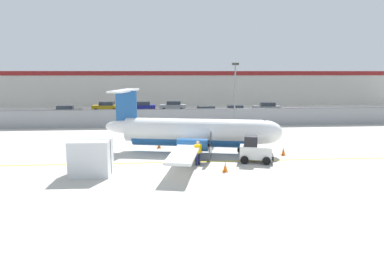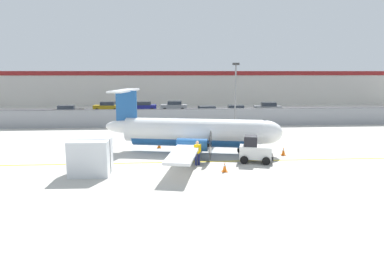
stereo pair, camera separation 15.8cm
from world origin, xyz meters
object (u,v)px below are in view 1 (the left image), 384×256
object	(u,v)px
traffic_cone_near_left	(225,167)
traffic_cone_near_right	(183,144)
ground_crew_worker	(198,152)
cargo_container	(91,157)
baggage_tug	(255,150)
parked_car_1	(106,107)
parked_car_5	(236,111)
traffic_cone_far_right	(283,151)
parked_car_6	(267,107)
parked_car_4	(207,112)
traffic_cone_far_left	(159,144)
parked_car_0	(66,111)
apron_light_pole	(235,91)
commuter_airplane	(196,133)
parked_car_3	(173,106)
parked_car_2	(142,106)

from	to	relation	value
traffic_cone_near_left	traffic_cone_near_right	world-z (taller)	same
ground_crew_worker	cargo_container	size ratio (longest dim) A/B	0.69
baggage_tug	traffic_cone_near_right	distance (m)	7.16
traffic_cone_near_right	parked_car_1	bearing A→B (deg)	111.95
parked_car_5	traffic_cone_far_right	bearing A→B (deg)	-87.66
traffic_cone_near_right	parked_car_6	xyz separation A→B (m)	(14.34, 23.47, 0.58)
traffic_cone_near_left	parked_car_4	bearing A→B (deg)	85.63
traffic_cone_far_left	parked_car_0	bearing A→B (deg)	122.56
parked_car_5	apron_light_pole	size ratio (longest dim) A/B	0.60
traffic_cone_near_right	baggage_tug	bearing A→B (deg)	-47.34
traffic_cone_far_left	baggage_tug	bearing A→B (deg)	-37.06
cargo_container	apron_light_pole	xyz separation A→B (m)	(12.03, 14.89, 3.20)
ground_crew_worker	apron_light_pole	distance (m)	14.69
commuter_airplane	traffic_cone_near_left	distance (m)	5.75
ground_crew_worker	traffic_cone_far_left	xyz separation A→B (m)	(-2.73, 5.63, -0.64)
traffic_cone_far_left	apron_light_pole	xyz separation A→B (m)	(7.97, 7.68, 3.99)
ground_crew_worker	parked_car_6	xyz separation A→B (m)	(13.60, 29.19, -0.06)
commuter_airplane	baggage_tug	world-z (taller)	commuter_airplane
ground_crew_worker	parked_car_3	xyz separation A→B (m)	(-0.86, 32.46, -0.06)
traffic_cone_far_left	parked_car_0	world-z (taller)	parked_car_0
commuter_airplane	apron_light_pole	world-z (taller)	apron_light_pole
commuter_airplane	traffic_cone_near_right	bearing A→B (deg)	128.19
ground_crew_worker	traffic_cone_near_right	size ratio (longest dim) A/B	2.66
ground_crew_worker	parked_car_0	xyz separation A→B (m)	(-16.04, 26.47, -0.06)
traffic_cone_far_left	parked_car_5	world-z (taller)	parked_car_5
traffic_cone_far_left	parked_car_5	xyz separation A→B (m)	(10.54, 19.27, 0.58)
cargo_container	parked_car_5	bearing A→B (deg)	62.71
parked_car_6	parked_car_1	bearing A→B (deg)	0.66
parked_car_2	traffic_cone_far_right	bearing A→B (deg)	109.14
cargo_container	baggage_tug	bearing A→B (deg)	12.26
traffic_cone_far_right	traffic_cone_near_left	bearing A→B (deg)	-142.34
baggage_tug	traffic_cone_near_left	bearing A→B (deg)	-123.74
parked_car_2	traffic_cone_far_left	bearing A→B (deg)	92.74
parked_car_5	parked_car_6	distance (m)	7.21
traffic_cone_far_left	parked_car_1	world-z (taller)	parked_car_1
baggage_tug	apron_light_pole	world-z (taller)	apron_light_pole
parked_car_4	ground_crew_worker	bearing A→B (deg)	-104.41
ground_crew_worker	parked_car_6	bearing A→B (deg)	-41.75
commuter_airplane	parked_car_0	xyz separation A→B (m)	(-16.27, 22.71, -0.71)
traffic_cone_near_right	parked_car_4	bearing A→B (deg)	76.72
parked_car_3	cargo_container	bearing A→B (deg)	84.46
traffic_cone_near_left	traffic_cone_far_left	bearing A→B (deg)	120.67
commuter_airplane	apron_light_pole	distance (m)	11.11
commuter_airplane	traffic_cone_near_left	bearing A→B (deg)	-63.85
parked_car_0	parked_car_5	distance (m)	23.90
traffic_cone_near_left	traffic_cone_far_right	distance (m)	6.62
parked_car_5	baggage_tug	bearing A→B (deg)	-93.85
parked_car_3	parked_car_5	distance (m)	11.50
cargo_container	traffic_cone_far_left	world-z (taller)	cargo_container
baggage_tug	traffic_cone_far_right	xyz separation A→B (m)	(2.75, 1.90, -0.54)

